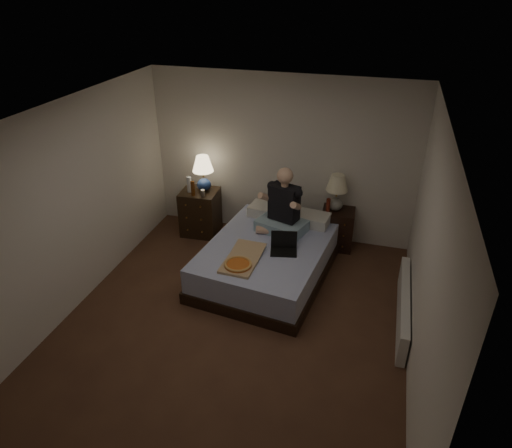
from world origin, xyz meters
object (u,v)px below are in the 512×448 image
(lamp_left, at_px, (203,173))
(lamp_right, at_px, (337,193))
(nightstand_left, at_px, (200,212))
(person, at_px, (282,201))
(beer_bottle_left, at_px, (193,188))
(beer_bottle_right, at_px, (328,206))
(bed, at_px, (267,260))
(pizza_box, at_px, (238,265))
(radiator, at_px, (403,307))
(water_bottle, at_px, (189,184))
(laptop, at_px, (284,244))
(soda_can, at_px, (203,193))
(nightstand_right, at_px, (337,228))

(lamp_left, relative_size, lamp_right, 1.00)
(nightstand_left, height_order, person, person)
(lamp_right, distance_m, beer_bottle_left, 2.14)
(lamp_right, bearing_deg, beer_bottle_left, -170.91)
(beer_bottle_right, bearing_deg, bed, -126.42)
(pizza_box, xyz_separation_m, radiator, (2.01, 0.19, -0.34))
(water_bottle, distance_m, laptop, 1.96)
(laptop, distance_m, pizza_box, 0.68)
(bed, relative_size, soda_can, 19.93)
(bed, bearing_deg, beer_bottle_left, 159.57)
(lamp_right, bearing_deg, pizza_box, -119.87)
(lamp_left, bearing_deg, beer_bottle_left, -112.19)
(bed, distance_m, pizza_box, 0.73)
(soda_can, distance_m, beer_bottle_left, 0.16)
(beer_bottle_right, height_order, radiator, beer_bottle_right)
(nightstand_right, distance_m, water_bottle, 2.35)
(lamp_right, relative_size, water_bottle, 2.24)
(water_bottle, distance_m, beer_bottle_left, 0.14)
(water_bottle, xyz_separation_m, person, (1.55, -0.39, 0.11))
(bed, xyz_separation_m, beer_bottle_right, (0.67, 0.90, 0.48))
(nightstand_right, distance_m, laptop, 1.34)
(bed, relative_size, pizza_box, 2.62)
(beer_bottle_right, bearing_deg, lamp_right, 55.55)
(nightstand_left, distance_m, lamp_right, 2.16)
(lamp_right, xyz_separation_m, laptop, (-0.50, -1.17, -0.28))
(nightstand_right, relative_size, person, 0.66)
(bed, relative_size, beer_bottle_right, 8.67)
(water_bottle, bearing_deg, person, -13.94)
(laptop, bearing_deg, lamp_right, 54.52)
(beer_bottle_right, distance_m, pizza_box, 1.78)
(radiator, bearing_deg, water_bottle, 159.16)
(nightstand_right, height_order, pizza_box, nightstand_right)
(person, xyz_separation_m, pizza_box, (-0.30, -1.04, -0.43))
(nightstand_right, xyz_separation_m, lamp_left, (-2.08, -0.12, 0.70))
(nightstand_right, height_order, laptop, laptop)
(bed, bearing_deg, pizza_box, -100.74)
(soda_can, relative_size, pizza_box, 0.13)
(lamp_right, distance_m, person, 0.91)
(water_bottle, relative_size, laptop, 0.74)
(nightstand_left, bearing_deg, lamp_left, 43.09)
(lamp_left, distance_m, soda_can, 0.31)
(person, relative_size, laptop, 2.74)
(nightstand_left, bearing_deg, person, -20.55)
(laptop, height_order, pizza_box, laptop)
(beer_bottle_left, distance_m, person, 1.48)
(person, height_order, pizza_box, person)
(water_bottle, height_order, soda_can, water_bottle)
(soda_can, distance_m, radiator, 3.28)
(nightstand_left, bearing_deg, laptop, -35.25)
(lamp_right, xyz_separation_m, person, (-0.66, -0.63, 0.07))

